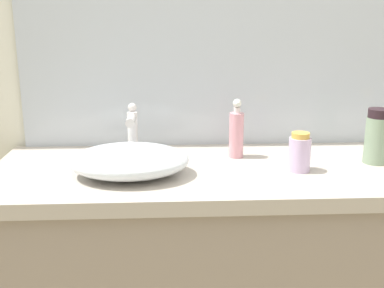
% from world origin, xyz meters
% --- Properties ---
extents(bathroom_wall_rear, '(6.00, 0.06, 2.60)m').
position_xyz_m(bathroom_wall_rear, '(0.00, 0.73, 1.30)').
color(bathroom_wall_rear, silver).
rests_on(bathroom_wall_rear, ground).
extents(sink_basin, '(0.34, 0.26, 0.09)m').
position_xyz_m(sink_basin, '(-0.38, 0.36, 0.90)').
color(sink_basin, silver).
rests_on(sink_basin, vanity_counter).
extents(faucet, '(0.03, 0.13, 0.18)m').
position_xyz_m(faucet, '(-0.38, 0.51, 0.96)').
color(faucet, silver).
rests_on(faucet, vanity_counter).
extents(soap_dispenser, '(0.05, 0.05, 0.19)m').
position_xyz_m(soap_dispenser, '(-0.04, 0.53, 0.94)').
color(soap_dispenser, pink).
rests_on(soap_dispenser, vanity_counter).
extents(lotion_bottle, '(0.07, 0.07, 0.17)m').
position_xyz_m(lotion_bottle, '(0.38, 0.44, 0.94)').
color(lotion_bottle, gray).
rests_on(lotion_bottle, vanity_counter).
extents(spray_can, '(0.07, 0.07, 0.12)m').
position_xyz_m(spray_can, '(0.12, 0.38, 0.91)').
color(spray_can, '#C5ADD6').
rests_on(spray_can, vanity_counter).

